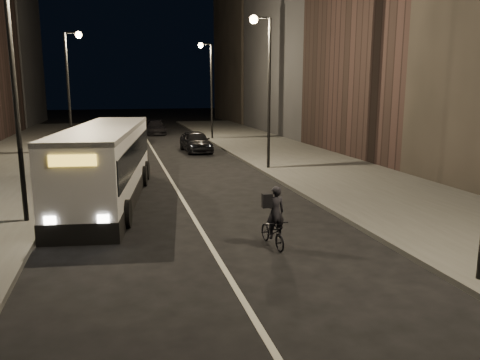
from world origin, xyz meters
TOP-DOWN VIEW (x-y plane):
  - ground at (0.00, 0.00)m, footprint 180.00×180.00m
  - sidewalk_right at (8.50, 14.00)m, footprint 7.00×70.00m
  - sidewalk_left at (-8.50, 14.00)m, footprint 7.00×70.00m
  - building_row_right at (16.00, 27.50)m, footprint 8.00×61.00m
  - streetlight_right_mid at (5.33, 12.00)m, footprint 1.20×0.44m
  - streetlight_right_far at (5.33, 28.00)m, footprint 1.20×0.44m
  - streetlight_left_near at (-5.33, 4.00)m, footprint 1.20×0.44m
  - streetlight_left_far at (-5.33, 22.00)m, footprint 1.20×0.44m
  - city_bus at (-2.97, 6.91)m, footprint 3.92×11.51m
  - cyclist_on_bicycle at (1.77, -0.21)m, footprint 0.70×1.64m
  - car_near at (2.92, 20.57)m, footprint 2.02×4.55m
  - car_mid at (-0.90, 27.26)m, footprint 1.76×4.25m
  - car_far at (1.17, 34.32)m, footprint 1.92×4.64m

SIDE VIEW (x-z plane):
  - ground at x=0.00m, z-range 0.00..0.00m
  - sidewalk_right at x=8.50m, z-range 0.00..0.16m
  - sidewalk_left at x=-8.50m, z-range 0.00..0.16m
  - cyclist_on_bicycle at x=1.77m, z-range -0.31..1.54m
  - car_far at x=1.17m, z-range 0.00..1.34m
  - car_mid at x=-0.90m, z-range 0.00..1.37m
  - car_near at x=2.92m, z-range 0.00..1.52m
  - city_bus at x=-2.97m, z-range 0.13..3.18m
  - streetlight_right_mid at x=5.33m, z-range 1.30..9.42m
  - streetlight_right_far at x=5.33m, z-range 1.30..9.42m
  - streetlight_left_near at x=-5.33m, z-range 1.30..9.42m
  - streetlight_left_far at x=-5.33m, z-range 1.30..9.42m
  - building_row_right at x=16.00m, z-range 0.00..21.00m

